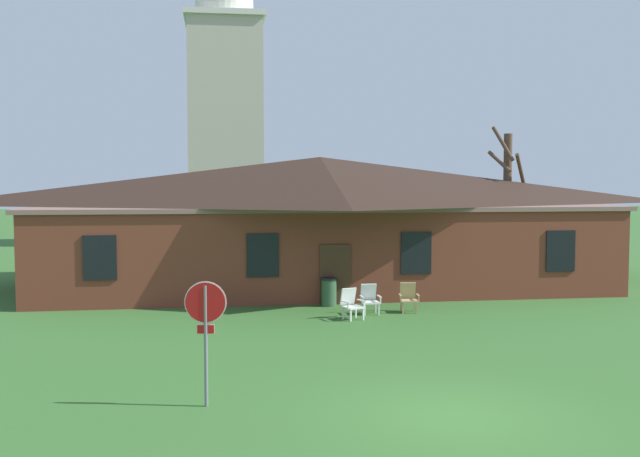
% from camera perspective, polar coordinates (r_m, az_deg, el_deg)
% --- Properties ---
extents(ground_plane, '(200.00, 200.00, 0.00)m').
position_cam_1_polar(ground_plane, '(14.08, 10.39, -14.26)').
color(ground_plane, '#336028').
extents(brick_building, '(22.53, 10.40, 5.29)m').
position_cam_1_polar(brick_building, '(30.37, 0.01, 0.69)').
color(brick_building, brown).
rests_on(brick_building, ground).
extents(dome_tower, '(5.18, 5.18, 20.79)m').
position_cam_1_polar(dome_tower, '(49.73, -7.39, 9.82)').
color(dome_tower, '#BCB29E').
rests_on(dome_tower, ground).
extents(stop_sign, '(0.80, 0.14, 2.42)m').
position_cam_1_polar(stop_sign, '(14.24, -8.90, -6.93)').
color(stop_sign, slate).
rests_on(stop_sign, ground).
extents(lawn_chair_by_porch, '(0.77, 0.82, 0.96)m').
position_cam_1_polar(lawn_chair_by_porch, '(23.01, 2.44, -5.82)').
color(lawn_chair_by_porch, silver).
rests_on(lawn_chair_by_porch, ground).
extents(lawn_chair_near_door, '(0.65, 0.68, 0.96)m').
position_cam_1_polar(lawn_chair_near_door, '(23.95, 3.88, -5.44)').
color(lawn_chair_near_door, silver).
rests_on(lawn_chair_near_door, ground).
extents(lawn_chair_left_end, '(0.69, 0.72, 0.96)m').
position_cam_1_polar(lawn_chair_left_end, '(24.37, 6.90, -5.30)').
color(lawn_chair_left_end, tan).
rests_on(lawn_chair_left_end, ground).
extents(bare_tree_beside_building, '(1.73, 1.16, 6.64)m').
position_cam_1_polar(bare_tree_beside_building, '(32.72, 14.36, 2.12)').
color(bare_tree_beside_building, brown).
rests_on(bare_tree_beside_building, ground).
extents(trash_bin, '(0.56, 0.56, 0.98)m').
position_cam_1_polar(trash_bin, '(25.32, 0.70, -4.93)').
color(trash_bin, '#335638').
rests_on(trash_bin, ground).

